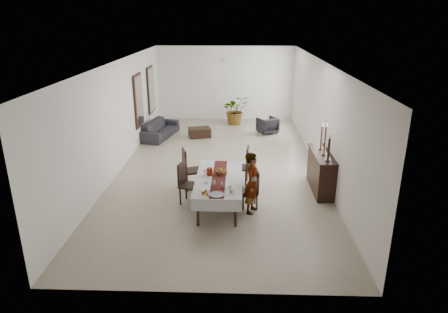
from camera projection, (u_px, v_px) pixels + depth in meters
floor at (220, 166)px, 12.43m from camera, size 6.00×12.00×0.00m
ceiling at (219, 61)px, 11.35m from camera, size 6.00×12.00×0.02m
wall_back at (225, 83)px, 17.54m from camera, size 6.00×0.02×3.20m
wall_front at (202, 208)px, 6.24m from camera, size 6.00×0.02×3.20m
wall_left at (120, 115)px, 11.99m from camera, size 0.02×12.00×3.20m
wall_right at (321, 117)px, 11.79m from camera, size 0.02×12.00×3.20m
dining_table_top at (219, 179)px, 9.70m from camera, size 0.96×2.28×0.05m
table_leg_fl at (198, 212)px, 8.81m from camera, size 0.07×0.07×0.66m
table_leg_fr at (236, 213)px, 8.78m from camera, size 0.07×0.07×0.66m
table_leg_bl at (206, 175)px, 10.85m from camera, size 0.07×0.07×0.66m
table_leg_br at (236, 176)px, 10.82m from camera, size 0.07×0.07×0.66m
tablecloth_top at (219, 178)px, 9.69m from camera, size 1.13×2.45×0.01m
tablecloth_drape_left at (196, 183)px, 9.75m from camera, size 0.02×2.45×0.28m
tablecloth_drape_right at (242, 183)px, 9.71m from camera, size 0.02×2.45×0.28m
tablecloth_drape_near at (216, 206)px, 8.59m from camera, size 1.12×0.01×0.28m
tablecloth_drape_far at (221, 165)px, 10.88m from camera, size 1.12×0.01×0.28m
table_runner at (219, 178)px, 9.69m from camera, size 0.34×2.37×0.00m
red_pitcher at (210, 172)px, 9.80m from camera, size 0.14×0.14×0.19m
pitcher_handle at (206, 172)px, 9.80m from camera, size 0.11×0.02×0.11m
wine_glass_near at (223, 185)px, 9.07m from camera, size 0.07×0.07×0.16m
wine_glass_mid at (214, 183)px, 9.17m from camera, size 0.07×0.07×0.16m
teacup_right at (230, 186)px, 9.13m from camera, size 0.09×0.09×0.06m
saucer_right at (230, 187)px, 9.14m from camera, size 0.14×0.14×0.01m
teacup_left at (206, 182)px, 9.37m from camera, size 0.09×0.09×0.06m
saucer_left at (206, 183)px, 9.38m from camera, size 0.14×0.14×0.01m
plate_near_right at (231, 192)px, 8.87m from camera, size 0.23×0.23×0.01m
bread_near_right at (231, 191)px, 8.86m from camera, size 0.09×0.09×0.09m
plate_near_left at (205, 189)px, 9.02m from camera, size 0.23×0.23×0.01m
plate_far_left at (208, 169)px, 10.18m from camera, size 0.23×0.23×0.01m
serving_tray at (217, 195)px, 8.75m from camera, size 0.34×0.34×0.02m
jam_jar_a at (207, 194)px, 8.72m from camera, size 0.06×0.06×0.07m
jam_jar_b at (203, 193)px, 8.77m from camera, size 0.06×0.06×0.07m
jam_jar_c at (206, 191)px, 8.86m from camera, size 0.06×0.06×0.07m
fruit_basket at (221, 172)px, 9.89m from camera, size 0.28×0.28×0.09m
fruit_red at (223, 169)px, 9.88m from camera, size 0.09×0.09×0.09m
fruit_green at (220, 169)px, 9.90m from camera, size 0.08×0.08×0.08m
fruit_yellow at (221, 170)px, 9.82m from camera, size 0.08×0.08×0.08m
chair_right_near_seat at (249, 191)px, 9.67m from camera, size 0.44×0.44×0.05m
chair_right_near_leg_fl at (257, 202)px, 9.60m from camera, size 0.04×0.04×0.40m
chair_right_near_leg_fr at (255, 196)px, 9.91m from camera, size 0.04×0.04×0.40m
chair_right_near_leg_bl at (243, 203)px, 9.58m from camera, size 0.04×0.04×0.40m
chair_right_near_leg_br at (242, 197)px, 9.89m from camera, size 0.04×0.04×0.40m
chair_right_near_back at (257, 180)px, 9.58m from camera, size 0.07×0.41×0.52m
chair_right_far_seat at (240, 167)px, 11.03m from camera, size 0.50×0.50×0.05m
chair_right_far_leg_fl at (246, 179)px, 10.91m from camera, size 0.05×0.05×0.45m
chair_right_far_leg_fr at (247, 174)px, 11.26m from camera, size 0.05×0.05×0.45m
chair_right_far_leg_bl at (232, 178)px, 10.97m from camera, size 0.05×0.05×0.45m
chair_right_far_leg_br at (234, 173)px, 11.31m from camera, size 0.05×0.05×0.45m
chair_right_far_back at (248, 157)px, 10.90m from camera, size 0.09×0.45×0.57m
chair_left_near_seat at (190, 186)px, 9.87m from camera, size 0.55×0.55×0.05m
chair_left_near_leg_fl at (186, 191)px, 10.17m from camera, size 0.06×0.06×0.44m
chair_left_near_leg_fr at (180, 197)px, 9.84m from camera, size 0.06×0.06×0.44m
chair_left_near_leg_bl at (199, 193)px, 10.06m from camera, size 0.06×0.06×0.44m
chair_left_near_leg_br at (194, 199)px, 9.73m from camera, size 0.06×0.06×0.44m
chair_left_near_back at (182, 173)px, 9.82m from camera, size 0.16×0.44×0.57m
chair_left_far_seat at (193, 171)px, 10.73m from camera, size 0.60×0.60×0.05m
chair_left_far_leg_fl at (184, 178)px, 10.94m from camera, size 0.06×0.06×0.47m
chair_left_far_leg_fr at (187, 183)px, 10.59m from camera, size 0.06×0.06×0.47m
chair_left_far_leg_bl at (198, 176)px, 11.05m from camera, size 0.06×0.06×0.47m
chair_left_far_leg_br at (201, 182)px, 10.70m from camera, size 0.06×0.06×0.47m
chair_left_far_back at (184, 160)px, 10.57m from camera, size 0.19×0.46×0.60m
woman at (252, 183)px, 9.32m from camera, size 0.51×0.63×1.49m
sideboard_body at (321, 172)px, 10.60m from camera, size 0.45×1.68×1.01m
sideboard_top at (323, 154)px, 10.43m from camera, size 0.49×1.75×0.03m
candlestick_near_base at (328, 161)px, 9.84m from camera, size 0.11×0.11×0.03m
candlestick_near_shaft at (329, 149)px, 9.74m from camera, size 0.06×0.06×0.56m
candlestick_near_candle at (330, 137)px, 9.63m from camera, size 0.04×0.04×0.09m
candlestick_mid_base at (324, 155)px, 10.26m from camera, size 0.11×0.11×0.03m
candlestick_mid_shaft at (325, 141)px, 10.13m from camera, size 0.06×0.06×0.73m
candlestick_mid_candle at (327, 125)px, 9.99m from camera, size 0.04×0.04×0.09m
candlestick_far_base at (321, 149)px, 10.68m from camera, size 0.11×0.11×0.03m
candlestick_far_shaft at (322, 138)px, 10.57m from camera, size 0.06×0.06×0.62m
candlestick_far_candle at (323, 125)px, 10.45m from camera, size 0.04×0.04×0.09m
sofa at (160, 129)px, 15.31m from camera, size 1.27×2.26×0.62m
armchair at (267, 125)px, 15.81m from camera, size 0.94×0.94×0.63m
coffee_table at (200, 132)px, 15.33m from camera, size 0.93×0.74×0.36m
potted_plant at (235, 110)px, 17.04m from camera, size 1.35×1.26×1.23m
mirror_frame_near at (138, 100)px, 14.06m from camera, size 0.06×1.05×1.85m
mirror_glass_near at (139, 100)px, 14.05m from camera, size 0.01×0.90×1.70m
mirror_frame_far at (151, 90)px, 16.03m from camera, size 0.06×1.05×1.85m
mirror_glass_far at (152, 90)px, 16.03m from camera, size 0.01×0.90×1.70m
fan_rod at (223, 55)px, 14.21m from camera, size 0.04×0.04×0.20m
fan_hub at (223, 61)px, 14.28m from camera, size 0.16×0.16×0.08m
fan_blade_n at (223, 60)px, 14.61m from camera, size 0.10×0.55×0.01m
fan_blade_s at (223, 62)px, 13.95m from camera, size 0.10×0.55×0.01m
fan_blade_e at (233, 61)px, 14.26m from camera, size 0.55×0.10×0.01m
fan_blade_w at (213, 61)px, 14.29m from camera, size 0.55×0.10×0.01m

